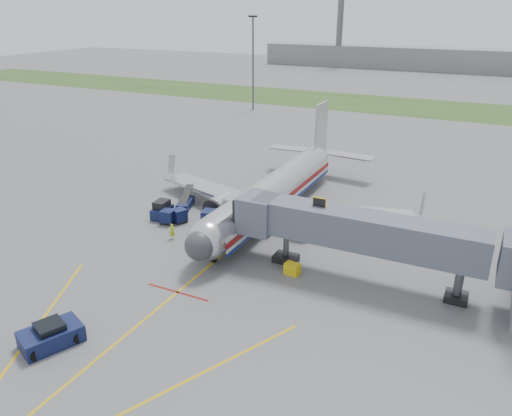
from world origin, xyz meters
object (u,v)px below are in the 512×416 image
at_px(baggage_tug, 162,210).
at_px(ramp_worker, 172,232).
at_px(airliner, 273,191).
at_px(belt_loader, 185,203).
at_px(pushback_tug, 51,335).

height_order(baggage_tug, ramp_worker, baggage_tug).
height_order(airliner, baggage_tug, airliner).
distance_m(belt_loader, ramp_worker, 8.59).
relative_size(airliner, pushback_tug, 7.55).
relative_size(pushback_tug, baggage_tug, 1.59).
distance_m(airliner, pushback_tug, 29.22).
bearing_deg(ramp_worker, belt_loader, 92.57).
height_order(pushback_tug, baggage_tug, baggage_tug).
xyz_separation_m(airliner, baggage_tug, (-10.70, -6.69, -1.76)).
bearing_deg(belt_loader, baggage_tug, -100.66).
bearing_deg(pushback_tug, ramp_worker, 97.56).
xyz_separation_m(baggage_tug, belt_loader, (0.69, 3.64, -0.36)).
relative_size(pushback_tug, ramp_worker, 2.94).
distance_m(pushback_tug, ramp_worker, 18.20).
xyz_separation_m(pushback_tug, belt_loader, (-6.01, 25.83, -0.19)).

